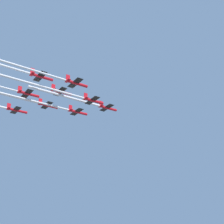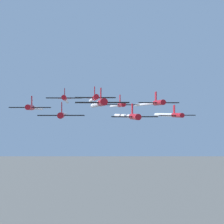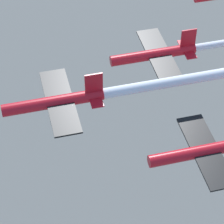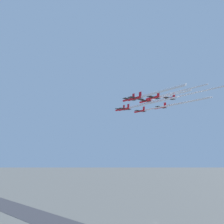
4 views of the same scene
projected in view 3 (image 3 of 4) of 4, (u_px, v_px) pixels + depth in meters
jet_0 at (57, 101)px, 57.59m from camera, size 10.77×11.07×3.75m
jet_1 at (203, 151)px, 56.37m from camera, size 10.77×11.07×3.75m
jet_2 at (156, 54)px, 67.52m from camera, size 10.77×11.07×3.75m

